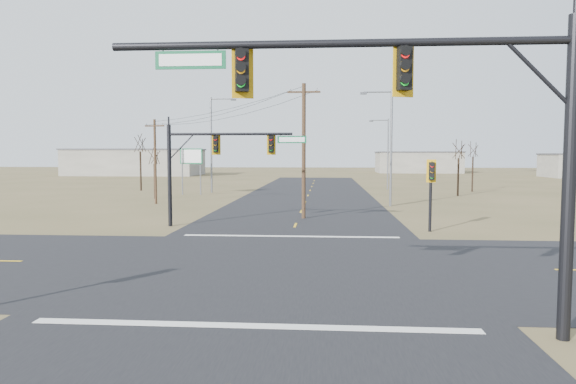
# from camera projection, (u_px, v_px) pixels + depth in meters

# --- Properties ---
(ground) EXTENTS (320.00, 320.00, 0.00)m
(ground) POSITION_uv_depth(u_px,v_px,m) (278.00, 266.00, 21.09)
(ground) COLOR brown
(ground) RESTS_ON ground
(road_ew) EXTENTS (160.00, 14.00, 0.02)m
(road_ew) POSITION_uv_depth(u_px,v_px,m) (278.00, 266.00, 21.09)
(road_ew) COLOR black
(road_ew) RESTS_ON ground
(road_ns) EXTENTS (14.00, 160.00, 0.02)m
(road_ns) POSITION_uv_depth(u_px,v_px,m) (278.00, 266.00, 21.09)
(road_ns) COLOR black
(road_ns) RESTS_ON ground
(stop_bar_near) EXTENTS (12.00, 0.40, 0.01)m
(stop_bar_near) POSITION_uv_depth(u_px,v_px,m) (253.00, 326.00, 13.63)
(stop_bar_near) COLOR silver
(stop_bar_near) RESTS_ON road_ns
(stop_bar_far) EXTENTS (12.00, 0.40, 0.01)m
(stop_bar_far) POSITION_uv_depth(u_px,v_px,m) (291.00, 236.00, 28.55)
(stop_bar_far) COLOR silver
(stop_bar_far) RESTS_ON road_ns
(mast_arm_near) EXTENTS (11.44, 0.56, 7.90)m
(mast_arm_near) POSITION_uv_depth(u_px,v_px,m) (423.00, 108.00, 12.55)
(mast_arm_near) COLOR black
(mast_arm_near) RESTS_ON ground
(mast_arm_far) EXTENTS (8.83, 0.51, 6.45)m
(mast_arm_far) POSITION_uv_depth(u_px,v_px,m) (218.00, 153.00, 32.25)
(mast_arm_far) COLOR black
(mast_arm_far) RESTS_ON ground
(pedestal_signal_ne) EXTENTS (0.62, 0.54, 4.30)m
(pedestal_signal_ne) POSITION_uv_depth(u_px,v_px,m) (431.00, 179.00, 30.11)
(pedestal_signal_ne) COLOR black
(pedestal_signal_ne) RESTS_ON ground
(utility_pole_near) EXTENTS (2.34, 0.28, 9.55)m
(utility_pole_near) POSITION_uv_depth(u_px,v_px,m) (304.00, 149.00, 36.28)
(utility_pole_near) COLOR #432C1D
(utility_pole_near) RESTS_ON ground
(utility_pole_far) EXTENTS (1.90, 0.40, 7.78)m
(utility_pole_far) POSITION_uv_depth(u_px,v_px,m) (155.00, 160.00, 47.17)
(utility_pole_far) COLOR #432C1D
(utility_pole_far) RESTS_ON ground
(highway_sign) EXTENTS (2.74, 0.72, 5.24)m
(highway_sign) POSITION_uv_depth(u_px,v_px,m) (191.00, 162.00, 58.06)
(highway_sign) COLOR slate
(highway_sign) RESTS_ON ground
(streetlight_a) EXTENTS (2.85, 0.33, 10.21)m
(streetlight_a) POSITION_uv_depth(u_px,v_px,m) (389.00, 141.00, 44.98)
(streetlight_a) COLOR slate
(streetlight_a) RESTS_ON ground
(streetlight_b) EXTENTS (2.58, 0.42, 9.20)m
(streetlight_b) POSITION_uv_depth(u_px,v_px,m) (386.00, 150.00, 66.74)
(streetlight_b) COLOR slate
(streetlight_b) RESTS_ON ground
(streetlight_c) EXTENTS (3.18, 0.49, 11.34)m
(streetlight_c) POSITION_uv_depth(u_px,v_px,m) (213.00, 139.00, 61.13)
(streetlight_c) COLOR slate
(streetlight_c) RESTS_ON ground
(bare_tree_a) EXTENTS (2.72, 2.72, 5.67)m
(bare_tree_a) POSITION_uv_depth(u_px,v_px,m) (154.00, 155.00, 52.62)
(bare_tree_a) COLOR black
(bare_tree_a) RESTS_ON ground
(bare_tree_b) EXTENTS (3.90, 3.90, 7.60)m
(bare_tree_b) POSITION_uv_depth(u_px,v_px,m) (140.00, 142.00, 64.57)
(bare_tree_b) COLOR black
(bare_tree_b) RESTS_ON ground
(bare_tree_c) EXTENTS (3.50, 3.50, 6.60)m
(bare_tree_c) POSITION_uv_depth(u_px,v_px,m) (459.00, 149.00, 56.21)
(bare_tree_c) COLOR black
(bare_tree_c) RESTS_ON ground
(bare_tree_d) EXTENTS (3.04, 3.04, 6.49)m
(bare_tree_d) POSITION_uv_depth(u_px,v_px,m) (473.00, 149.00, 62.47)
(bare_tree_d) COLOR black
(bare_tree_d) RESTS_ON ground
(warehouse_left) EXTENTS (28.00, 14.00, 5.50)m
(warehouse_left) POSITION_uv_depth(u_px,v_px,m) (136.00, 163.00, 113.31)
(warehouse_left) COLOR #9B9689
(warehouse_left) RESTS_ON ground
(warehouse_mid) EXTENTS (20.00, 12.00, 5.00)m
(warehouse_mid) POSITION_uv_depth(u_px,v_px,m) (418.00, 163.00, 128.51)
(warehouse_mid) COLOR #9B9689
(warehouse_mid) RESTS_ON ground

